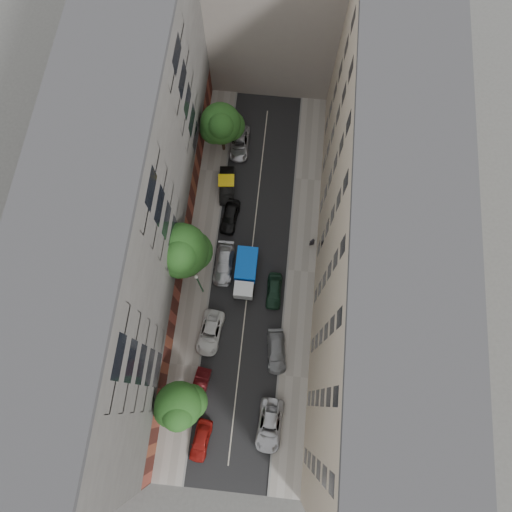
# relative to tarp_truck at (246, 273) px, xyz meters

# --- Properties ---
(ground) EXTENTS (120.00, 120.00, 0.00)m
(ground) POSITION_rel_tarp_truck_xyz_m (0.34, 1.10, -1.34)
(ground) COLOR #4C4C49
(ground) RESTS_ON ground
(road_surface) EXTENTS (8.00, 44.00, 0.02)m
(road_surface) POSITION_rel_tarp_truck_xyz_m (0.34, 1.10, -1.33)
(road_surface) COLOR black
(road_surface) RESTS_ON ground
(sidewalk_left) EXTENTS (3.00, 44.00, 0.15)m
(sidewalk_left) POSITION_rel_tarp_truck_xyz_m (-5.16, 1.10, -1.27)
(sidewalk_left) COLOR gray
(sidewalk_left) RESTS_ON ground
(sidewalk_right) EXTENTS (3.00, 44.00, 0.15)m
(sidewalk_right) POSITION_rel_tarp_truck_xyz_m (5.84, 1.10, -1.27)
(sidewalk_right) COLOR gray
(sidewalk_right) RESTS_ON ground
(building_left) EXTENTS (8.00, 44.00, 20.00)m
(building_left) POSITION_rel_tarp_truck_xyz_m (-10.66, 1.10, 8.66)
(building_left) COLOR #4C4A47
(building_left) RESTS_ON ground
(building_right) EXTENTS (8.00, 44.00, 20.00)m
(building_right) POSITION_rel_tarp_truck_xyz_m (11.34, 1.10, 8.66)
(building_right) COLOR #B7A78E
(building_right) RESTS_ON ground
(tarp_truck) EXTENTS (2.14, 5.26, 2.44)m
(tarp_truck) POSITION_rel_tarp_truck_xyz_m (0.00, 0.00, 0.00)
(tarp_truck) COLOR black
(tarp_truck) RESTS_ON ground
(car_left_0) EXTENTS (2.03, 4.07, 1.33)m
(car_left_0) POSITION_rel_tarp_truck_xyz_m (-2.46, -16.72, -0.68)
(car_left_0) COLOR maroon
(car_left_0) RESTS_ON ground
(car_left_1) EXTENTS (1.92, 4.09, 1.30)m
(car_left_1) POSITION_rel_tarp_truck_xyz_m (-3.26, -11.96, -0.69)
(car_left_1) COLOR #4F0F13
(car_left_1) RESTS_ON ground
(car_left_2) EXTENTS (2.69, 4.96, 1.32)m
(car_left_2) POSITION_rel_tarp_truck_xyz_m (-2.95, -6.51, -0.68)
(car_left_2) COLOR silver
(car_left_2) RESTS_ON ground
(car_left_3) EXTENTS (2.00, 4.86, 1.41)m
(car_left_3) POSITION_rel_tarp_truck_xyz_m (-2.46, 0.90, -0.64)
(car_left_3) COLOR #BABABF
(car_left_3) RESTS_ON ground
(car_left_4) EXTENTS (2.12, 4.32, 1.42)m
(car_left_4) POSITION_rel_tarp_truck_xyz_m (-2.46, 6.38, -0.63)
(car_left_4) COLOR black
(car_left_4) RESTS_ON ground
(car_left_5) EXTENTS (2.07, 4.72, 1.51)m
(car_left_5) POSITION_rel_tarp_truck_xyz_m (-3.26, 10.10, -0.59)
(car_left_5) COLOR black
(car_left_5) RESTS_ON ground
(car_left_6) EXTENTS (2.38, 4.85, 1.33)m
(car_left_6) POSITION_rel_tarp_truck_xyz_m (-2.46, 15.70, -0.68)
(car_left_6) COLOR #AFAEB3
(car_left_6) RESTS_ON ground
(car_right_0) EXTENTS (2.57, 5.18, 1.41)m
(car_right_0) POSITION_rel_tarp_truck_xyz_m (3.89, -14.69, -0.64)
(car_right_0) COLOR silver
(car_right_0) RESTS_ON ground
(car_right_1) EXTENTS (2.36, 4.65, 1.29)m
(car_right_1) POSITION_rel_tarp_truck_xyz_m (3.94, -7.70, -0.69)
(car_right_1) COLOR gray
(car_right_1) RESTS_ON ground
(car_right_2) EXTENTS (1.64, 3.97, 1.34)m
(car_right_2) POSITION_rel_tarp_truck_xyz_m (3.14, -1.50, -0.67)
(car_right_2) COLOR #152F20
(car_right_2) RESTS_ON ground
(tree_near) EXTENTS (4.69, 4.31, 6.80)m
(tree_near) POSITION_rel_tarp_truck_xyz_m (-4.33, -13.82, 3.27)
(tree_near) COLOR #382619
(tree_near) RESTS_ON sidewalk_left
(tree_mid) EXTENTS (5.57, 5.34, 9.11)m
(tree_mid) POSITION_rel_tarp_truck_xyz_m (-5.97, -0.01, 4.88)
(tree_mid) COLOR #382619
(tree_mid) RESTS_ON sidewalk_left
(tree_far) EXTENTS (4.81, 4.45, 7.38)m
(tree_far) POSITION_rel_tarp_truck_xyz_m (-4.17, 14.99, 3.70)
(tree_far) COLOR #382619
(tree_far) RESTS_ON sidewalk_left
(lamp_post) EXTENTS (0.36, 0.36, 6.00)m
(lamp_post) POSITION_rel_tarp_truck_xyz_m (-4.33, -2.19, 2.54)
(lamp_post) COLOR #1B602F
(lamp_post) RESTS_ON sidewalk_left
(pedestrian) EXTENTS (0.74, 0.60, 1.76)m
(pedestrian) POSITION_rel_tarp_truck_xyz_m (6.72, 4.18, -0.31)
(pedestrian) COLOR black
(pedestrian) RESTS_ON sidewalk_right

